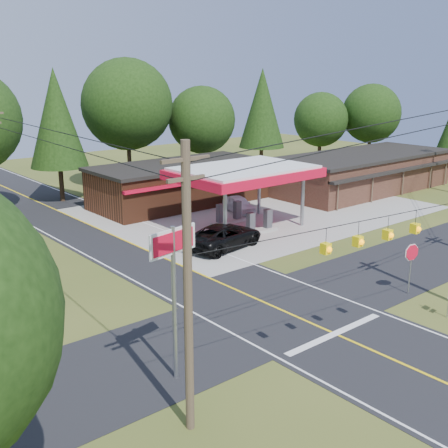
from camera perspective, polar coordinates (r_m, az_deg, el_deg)
ground at (r=29.59m, az=5.76°, el=-8.68°), size 120.00×120.00×0.00m
main_highway at (r=29.59m, az=5.76°, el=-8.66°), size 8.00×120.00×0.02m
cross_road at (r=29.59m, az=5.76°, el=-8.65°), size 70.00×7.00×0.02m
lane_center_yellow at (r=29.58m, az=5.76°, el=-8.63°), size 0.15×110.00×0.00m
gas_canopy at (r=43.36m, az=2.05°, el=5.06°), size 10.60×7.40×4.88m
convenience_store at (r=52.10m, az=-4.49°, el=4.14°), size 16.40×7.55×3.80m
strip_building at (r=59.68m, az=13.88°, el=5.17°), size 20.40×8.75×3.80m
utility_pole_near_left at (r=18.32m, az=-3.69°, el=-6.52°), size 1.80×0.30×10.00m
overhead_beacons at (r=23.19m, az=15.01°, el=0.32°), size 17.04×2.04×1.03m
treeline_backdrop at (r=47.57m, az=-14.54°, el=9.42°), size 70.27×51.59×13.30m
suv_car at (r=39.08m, az=0.01°, el=-1.24°), size 7.02×7.02×1.70m
sedan_car at (r=48.97m, az=1.52°, el=2.00°), size 5.09×5.09×1.41m
big_stop_sign at (r=21.60m, az=-5.14°, el=-4.54°), size 2.34×0.52×6.37m
octagonal_stop_sign at (r=32.32m, az=18.52°, el=-3.12°), size 0.98×0.25×2.93m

